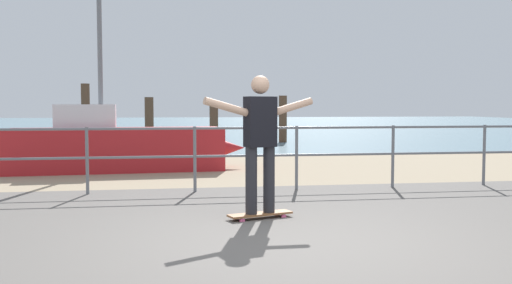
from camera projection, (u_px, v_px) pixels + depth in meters
The scene contains 11 objects.
ground_plane at pixel (320, 278), 4.54m from camera, with size 24.00×10.00×0.04m, color #605B56.
beach_strip at pixel (223, 168), 12.43m from camera, with size 24.00×6.00×0.04m, color tan.
sea_surface at pixel (184, 125), 40.03m from camera, with size 72.00×50.00×0.04m, color slate.
railing_fence at pixel (142, 149), 8.78m from camera, with size 14.80×0.05×1.05m.
sailboat at pixel (124, 146), 11.93m from camera, with size 5.01×1.67×5.46m.
skateboard at pixel (260, 214), 6.84m from camera, with size 0.82×0.44×0.08m.
skateboarder at pixel (260, 136), 6.78m from camera, with size 1.40×0.54×1.65m.
groyne_post_0 at pixel (86, 112), 23.03m from camera, with size 0.34×0.34×2.26m, color #513826.
groyne_post_1 at pixel (149, 117), 24.64m from camera, with size 0.38×0.38×1.74m, color #513826.
groyne_post_2 at pixel (214, 122), 21.25m from camera, with size 0.32×0.32×1.55m, color #513826.
groyne_post_3 at pixel (283, 119), 20.97m from camera, with size 0.30×0.30×1.74m, color #513826.
Camera 1 is at (-1.20, -5.33, 1.38)m, focal length 39.86 mm.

